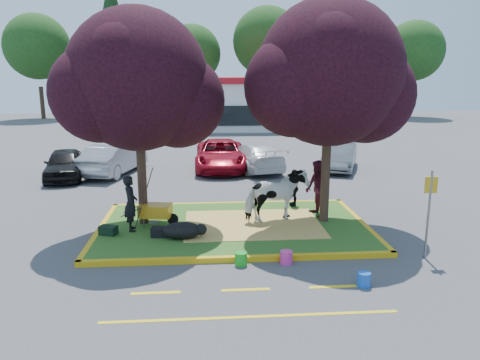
{
  "coord_description": "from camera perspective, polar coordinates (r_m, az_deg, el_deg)",
  "views": [
    {
      "loc": [
        -0.87,
        -13.83,
        4.75
      ],
      "look_at": [
        0.24,
        0.5,
        1.46
      ],
      "focal_mm": 35.0,
      "sensor_mm": 36.0,
      "label": 1
    }
  ],
  "objects": [
    {
      "name": "cow",
      "position": [
        14.72,
        4.4,
        -1.96
      ],
      "size": [
        2.15,
        1.48,
        1.66
      ],
      "primitive_type": "imported",
      "rotation": [
        0.0,
        0.0,
        1.9
      ],
      "color": "silver",
      "rests_on": "median_island"
    },
    {
      "name": "tree_purple_left",
      "position": [
        14.34,
        -12.31,
        11.06
      ],
      "size": [
        5.06,
        4.2,
        6.51
      ],
      "color": "black",
      "rests_on": "median_island"
    },
    {
      "name": "tree_purple_right",
      "position": [
        14.52,
        10.95,
        11.93
      ],
      "size": [
        5.3,
        4.4,
        6.82
      ],
      "color": "black",
      "rests_on": "median_island"
    },
    {
      "name": "curb_near",
      "position": [
        12.21,
        0.0,
        -9.59
      ],
      "size": [
        8.3,
        0.16,
        0.15
      ],
      "primitive_type": "cube",
      "color": "gold",
      "rests_on": "ground"
    },
    {
      "name": "treeline",
      "position": [
        51.57,
        -2.18,
        16.2
      ],
      "size": [
        46.58,
        7.8,
        14.63
      ],
      "color": "black",
      "rests_on": "ground"
    },
    {
      "name": "curb_far",
      "position": [
        17.09,
        -1.34,
        -2.98
      ],
      "size": [
        8.3,
        0.16,
        0.15
      ],
      "primitive_type": "cube",
      "color": "gold",
      "rests_on": "ground"
    },
    {
      "name": "car_grey",
      "position": [
        24.05,
        12.05,
        2.9
      ],
      "size": [
        2.86,
        4.43,
        1.38
      ],
      "primitive_type": "imported",
      "rotation": [
        0.0,
        0.0,
        -0.37
      ],
      "color": "slate",
      "rests_on": "ground"
    },
    {
      "name": "car_black",
      "position": [
        22.9,
        -20.6,
        1.84
      ],
      "size": [
        2.25,
        4.22,
        1.36
      ],
      "primitive_type": "imported",
      "rotation": [
        0.0,
        0.0,
        0.17
      ],
      "color": "black",
      "rests_on": "ground"
    },
    {
      "name": "bucket_green",
      "position": [
        11.98,
        0.13,
        -9.58
      ],
      "size": [
        0.41,
        0.41,
        0.33
      ],
      "primitive_type": "cylinder",
      "rotation": [
        0.0,
        0.0,
        -0.41
      ],
      "color": "#189E1E",
      "rests_on": "ground"
    },
    {
      "name": "median_island",
      "position": [
        14.63,
        -0.79,
        -5.73
      ],
      "size": [
        8.0,
        5.0,
        0.15
      ],
      "primitive_type": "cube",
      "color": "#25581B",
      "rests_on": "ground"
    },
    {
      "name": "visitor_a",
      "position": [
        15.44,
        9.41,
        -1.04
      ],
      "size": [
        0.87,
        1.02,
        1.85
      ],
      "primitive_type": "imported",
      "rotation": [
        0.0,
        0.0,
        -1.37
      ],
      "color": "#481422",
      "rests_on": "median_island"
    },
    {
      "name": "ground",
      "position": [
        14.65,
        -0.78,
        -6.01
      ],
      "size": [
        90.0,
        90.0,
        0.0
      ],
      "primitive_type": "plane",
      "color": "#424244",
      "rests_on": "ground"
    },
    {
      "name": "handler",
      "position": [
        14.23,
        -13.19,
        -2.78
      ],
      "size": [
        0.51,
        0.68,
        1.67
      ],
      "primitive_type": "imported",
      "rotation": [
        0.0,
        0.0,
        1.77
      ],
      "color": "black",
      "rests_on": "median_island"
    },
    {
      "name": "gear_bag_dark",
      "position": [
        13.71,
        -9.62,
        -6.27
      ],
      "size": [
        0.57,
        0.35,
        0.27
      ],
      "primitive_type": "cube",
      "rotation": [
        0.0,
        0.0,
        -0.11
      ],
      "color": "black",
      "rests_on": "median_island"
    },
    {
      "name": "fire_lane_stripe_c",
      "position": [
        11.11,
        11.27,
        -12.64
      ],
      "size": [
        1.1,
        0.12,
        0.01
      ],
      "primitive_type": "cube",
      "color": "yellow",
      "rests_on": "ground"
    },
    {
      "name": "fire_lane_stripe_a",
      "position": [
        10.8,
        -10.25,
        -13.39
      ],
      "size": [
        1.1,
        0.12,
        0.01
      ],
      "primitive_type": "cube",
      "color": "yellow",
      "rests_on": "ground"
    },
    {
      "name": "straw_bedding",
      "position": [
        14.65,
        1.57,
        -5.38
      ],
      "size": [
        4.2,
        3.0,
        0.01
      ],
      "primitive_type": "cube",
      "color": "#DFBB5B",
      "rests_on": "median_island"
    },
    {
      "name": "wheelbarrow",
      "position": [
        14.68,
        -10.25,
        -3.72
      ],
      "size": [
        1.74,
        0.73,
        0.65
      ],
      "rotation": [
        0.0,
        0.0,
        -0.17
      ],
      "color": "black",
      "rests_on": "median_island"
    },
    {
      "name": "car_white",
      "position": [
        23.37,
        1.78,
        2.9
      ],
      "size": [
        2.99,
        5.09,
        1.39
      ],
      "primitive_type": "imported",
      "rotation": [
        0.0,
        0.0,
        3.37
      ],
      "color": "silver",
      "rests_on": "ground"
    },
    {
      "name": "sign_post",
      "position": [
        12.96,
        22.08,
        -2.87
      ],
      "size": [
        0.33,
        0.06,
        2.35
      ],
      "rotation": [
        0.0,
        0.0,
        -0.02
      ],
      "color": "slate",
      "rests_on": "ground"
    },
    {
      "name": "car_red",
      "position": [
        23.59,
        -2.41,
        3.09
      ],
      "size": [
        2.54,
        5.34,
        1.47
      ],
      "primitive_type": "imported",
      "rotation": [
        0.0,
        0.0,
        -0.02
      ],
      "color": "#A10D1E",
      "rests_on": "ground"
    },
    {
      "name": "curb_left",
      "position": [
        14.95,
        -16.68,
        -5.88
      ],
      "size": [
        0.16,
        5.3,
        0.15
      ],
      "primitive_type": "cube",
      "color": "gold",
      "rests_on": "ground"
    },
    {
      "name": "car_silver",
      "position": [
        23.28,
        -15.09,
        2.58
      ],
      "size": [
        2.72,
        4.86,
        1.52
      ],
      "primitive_type": "imported",
      "rotation": [
        0.0,
        0.0,
        2.89
      ],
      "color": "#94969B",
      "rests_on": "ground"
    },
    {
      "name": "bucket_pink",
      "position": [
        12.12,
        5.67,
        -9.37
      ],
      "size": [
        0.35,
        0.35,
        0.34
      ],
      "primitive_type": "cylinder",
      "rotation": [
        0.0,
        0.0,
        0.11
      ],
      "color": "#E43296",
      "rests_on": "ground"
    },
    {
      "name": "calf",
      "position": [
        13.44,
        -7.07,
        -6.12
      ],
      "size": [
        1.26,
        1.02,
        0.48
      ],
      "primitive_type": "ellipsoid",
      "rotation": [
        0.0,
        0.0,
        -0.41
      ],
      "color": "black",
      "rests_on": "median_island"
    },
    {
      "name": "gear_bag_green",
      "position": [
        14.21,
        -15.76,
        -5.92
      ],
      "size": [
        0.57,
        0.46,
        0.26
      ],
      "primitive_type": "cube",
      "rotation": [
        0.0,
        0.0,
        -0.36
      ],
      "color": "black",
      "rests_on": "median_island"
    },
    {
      "name": "fire_lane_long",
      "position": [
        9.71,
        1.34,
        -16.34
      ],
      "size": [
        6.0,
        0.1,
        0.01
      ],
      "primitive_type": "cube",
      "color": "yellow",
      "rests_on": "ground"
    },
    {
      "name": "fire_lane_stripe_b",
      "position": [
        10.77,
        0.69,
        -13.23
      ],
      "size": [
        1.1,
        0.12,
        0.01
      ],
      "primitive_type": "cube",
      "color": "yellow",
      "rests_on": "ground"
    },
    {
      "name": "retail_building",
      "position": [
        41.99,
        -0.51,
        9.48
      ],
      "size": [
        20.4,
        8.4,
        4.4
      ],
      "color": "silver",
      "rests_on": "ground"
    },
    {
      "name": "curb_right",
      "position": [
        15.42,
        14.59,
        -5.18
      ],
      "size": [
        0.16,
        5.3,
        0.15
      ],
      "primitive_type": "cube",
      "color": "gold",
      "rests_on": "ground"
    },
    {
      "name": "visitor_b",
      "position": [
        16.63,
        6.62,
        -0.91
      ],
      "size": [
        0.4,
        0.8,
        1.31
      ],
      "primitive_type": "imported",
      "rotation": [
        0.0,
        0.0,
        -1.68
      ],
      "color": "black",
      "rests_on": "median_island"
    },
    {
      "name": "bucket_blue",
      "position": [
        11.23,
        14.85,
        -11.63
      ],
      "size": [
        0.4,
        0.4,
        0.33
      ],
      "primitive_type": "cylinder",
      "rotation": [
        0.0,
        0.0,
        -0.4
      ],
      "color": "blue",
      "rests_on": "ground"
    }
  ]
}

